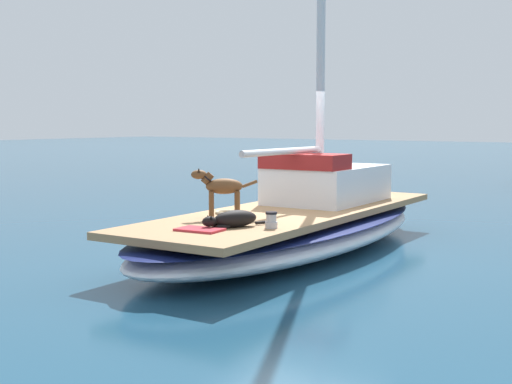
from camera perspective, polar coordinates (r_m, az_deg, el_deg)
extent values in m
plane|color=navy|center=(10.82, 3.02, -4.88)|extent=(120.00, 120.00, 0.00)
ellipsoid|color=white|center=(10.77, 3.03, -3.42)|extent=(2.77, 7.29, 0.56)
ellipsoid|color=navy|center=(10.75, 3.03, -2.47)|extent=(2.78, 7.33, 0.08)
cube|color=#A37A51|center=(10.73, 3.04, -1.68)|extent=(2.30, 6.70, 0.10)
cylinder|color=silver|center=(10.49, 2.33, 3.37)|extent=(0.10, 2.20, 0.10)
cube|color=silver|center=(11.74, 5.93, 0.67)|extent=(1.48, 2.25, 0.60)
cube|color=maroon|center=(11.04, 4.03, 2.54)|extent=(1.36, 0.75, 0.24)
ellipsoid|color=black|center=(8.87, -1.71, -2.21)|extent=(0.49, 0.65, 0.22)
ellipsoid|color=black|center=(8.71, -3.85, -2.44)|extent=(0.20, 0.24, 0.13)
cone|color=black|center=(8.66, -3.72, -2.11)|extent=(0.05, 0.05, 0.05)
cone|color=black|center=(8.74, -3.98, -2.04)|extent=(0.05, 0.05, 0.05)
cylinder|color=black|center=(8.74, -2.73, -2.87)|extent=(0.13, 0.19, 0.06)
cylinder|color=black|center=(8.84, -3.09, -2.77)|extent=(0.13, 0.19, 0.06)
cylinder|color=black|center=(9.07, 0.47, -2.54)|extent=(0.11, 0.18, 0.04)
ellipsoid|color=brown|center=(9.71, -2.63, 0.48)|extent=(0.54, 0.50, 0.22)
cylinder|color=brown|center=(9.66, -3.69, -1.08)|extent=(0.07, 0.07, 0.38)
cylinder|color=brown|center=(9.79, -3.71, -0.99)|extent=(0.07, 0.07, 0.38)
cylinder|color=brown|center=(9.68, -1.53, -1.06)|extent=(0.07, 0.07, 0.38)
cylinder|color=brown|center=(9.81, -1.58, -0.96)|extent=(0.07, 0.07, 0.38)
cylinder|color=brown|center=(9.69, -4.02, 1.12)|extent=(0.21, 0.20, 0.19)
ellipsoid|color=brown|center=(9.68, -4.73, 1.44)|extent=(0.25, 0.24, 0.13)
cone|color=black|center=(9.63, -4.73, 1.78)|extent=(0.05, 0.05, 0.06)
cone|color=black|center=(9.72, -4.74, 1.82)|extent=(0.05, 0.05, 0.06)
torus|color=black|center=(9.69, -4.02, 1.12)|extent=(0.18, 0.18, 0.10)
cylinder|color=brown|center=(9.73, -0.52, 0.67)|extent=(0.20, 0.18, 0.12)
cylinder|color=#B7B7BC|center=(8.80, 1.27, -2.74)|extent=(0.16, 0.16, 0.08)
cylinder|color=#B7B7BC|center=(8.78, 1.27, -2.16)|extent=(0.13, 0.13, 0.10)
cylinder|color=black|center=(8.77, 1.27, -1.74)|extent=(0.15, 0.15, 0.03)
torus|color=beige|center=(10.18, -2.48, -1.67)|extent=(0.32, 0.32, 0.04)
cube|color=#C6333D|center=(8.61, -4.66, -3.11)|extent=(0.59, 0.42, 0.03)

